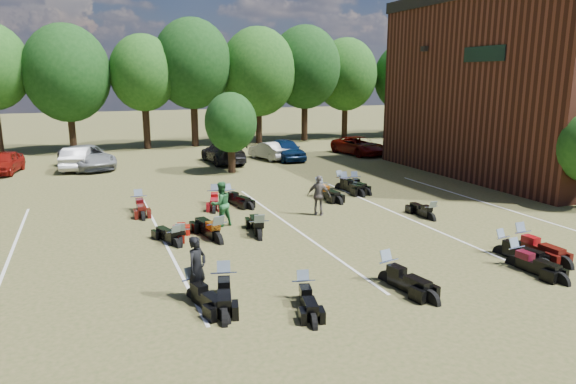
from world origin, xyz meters
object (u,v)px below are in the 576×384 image
car_4 (286,150)px  motorcycle_3 (387,282)px  motorcycle_0 (194,299)px  motorcycle_7 (181,245)px  person_black (197,268)px  person_green (221,204)px  car_0 (4,163)px  person_grey (319,195)px  motorcycle_14 (139,210)px

car_4 → motorcycle_3: (-5.49, -22.08, -0.74)m
car_4 → motorcycle_3: size_ratio=1.88×
motorcycle_0 → motorcycle_7: 4.66m
person_black → motorcycle_7: (0.36, 4.65, -0.86)m
person_green → car_0: bearing=-76.0°
motorcycle_0 → motorcycle_3: 5.54m
person_green → motorcycle_0: 6.99m
motorcycle_0 → motorcycle_3: (5.47, -0.89, 0.00)m
car_4 → person_grey: person_grey is taller
person_green → motorcycle_3: (3.04, -7.38, -0.90)m
person_black → person_grey: size_ratio=1.00×
person_green → motorcycle_7: (-1.95, -1.86, -0.90)m
person_black → person_grey: (6.62, 6.56, -0.00)m
car_4 → person_grey: 15.23m
motorcycle_0 → person_green: bearing=54.2°
person_grey → motorcycle_14: bearing=9.5°
car_0 → motorcycle_7: car_0 is taller
person_green → person_grey: person_green is taller
person_grey → motorcycle_0: 9.44m
motorcycle_14 → car_0: bearing=119.4°
person_black → motorcycle_14: bearing=54.4°
motorcycle_7 → motorcycle_14: motorcycle_14 is taller
car_0 → motorcycle_0: 23.68m
person_green → person_grey: size_ratio=1.04×
car_4 → person_black: person_black is taller
person_green → motorcycle_0: person_green is taller
motorcycle_0 → person_grey: bearing=28.9°
motorcycle_7 → motorcycle_14: bearing=-70.3°
car_4 → person_green: (-8.53, -14.69, 0.16)m
person_grey → motorcycle_0: bearing=81.4°
person_green → motorcycle_14: 4.80m
person_grey → motorcycle_7: person_grey is taller
person_grey → motorcycle_3: bearing=117.5°
motorcycle_3 → car_0: bearing=108.4°
car_4 → person_grey: size_ratio=2.52×
motorcycle_0 → person_black: bearing=-20.1°
person_grey → motorcycle_14: person_grey is taller
person_black → car_0: bearing=69.5°
car_0 → person_grey: bearing=-39.0°
motorcycle_3 → person_green: bearing=102.5°
motorcycle_0 → motorcycle_14: 10.30m
person_grey → motorcycle_7: 6.60m
car_0 → car_4: (18.08, -1.39, 0.06)m
person_grey → car_0: bearing=-11.9°
car_4 → motorcycle_0: size_ratio=2.02×
motorcycle_14 → motorcycle_7: bearing=-81.0°
person_black → person_green: (2.31, 6.50, 0.04)m
car_0 → person_grey: person_grey is taller
person_grey → motorcycle_7: (-6.26, -1.92, -0.86)m
person_black → motorcycle_14: 10.35m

